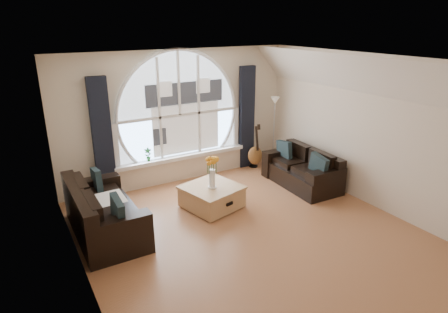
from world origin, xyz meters
The scene contains 21 objects.
ground centered at (0.00, 0.00, 0.00)m, with size 5.00×5.50×0.01m, color brown.
ceiling centered at (0.00, 0.00, 2.70)m, with size 5.00×5.50×0.01m, color silver.
wall_back centered at (0.00, 2.75, 1.35)m, with size 5.00×0.01×2.70m, color beige.
wall_front centered at (0.00, -2.75, 1.35)m, with size 5.00×0.01×2.70m, color beige.
wall_left centered at (-2.50, 0.00, 1.35)m, with size 0.01×5.50×2.70m, color beige.
wall_right centered at (2.50, 0.00, 1.35)m, with size 0.01×5.50×2.70m, color beige.
attic_slope centered at (2.20, 0.00, 2.35)m, with size 0.92×5.50×0.72m, color silver.
arched_window centered at (0.00, 2.72, 1.62)m, with size 2.60×0.06×2.15m, color silver.
window_sill centered at (0.00, 2.65, 0.51)m, with size 2.90×0.22×0.08m, color white.
window_frame centered at (0.00, 2.69, 1.62)m, with size 2.76×0.08×2.15m, color white.
neighbor_house centered at (0.15, 2.71, 1.50)m, with size 1.70×0.02×1.50m, color silver.
curtain_left centered at (-1.60, 2.63, 1.15)m, with size 0.35×0.12×2.30m, color black.
curtain_right centered at (1.60, 2.63, 1.15)m, with size 0.35×0.12×2.30m, color black.
sofa_left centered at (-1.98, 1.24, 0.40)m, with size 0.93×1.86×0.83m, color black.
sofa_right centered at (1.97, 1.13, 0.40)m, with size 0.82×1.64×0.73m, color black.
coffee_chest centered at (-0.09, 1.18, 0.22)m, with size 0.92×0.92×0.45m, color tan.
throw_blanket centered at (-1.91, 1.29, 0.50)m, with size 0.55×0.55×0.10m, color silver.
vase_flowers centered at (-0.12, 1.12, 0.80)m, with size 0.24×0.24×0.70m, color white.
floor_lamp centered at (2.22, 2.42, 0.80)m, with size 0.24×0.24×1.60m, color #B2B2B2.
guitar centered at (1.71, 2.41, 0.53)m, with size 0.36×0.24×1.06m, color brown.
potted_plant centered at (-0.74, 2.65, 0.69)m, with size 0.15×0.10×0.28m, color #1E6023.
Camera 1 is at (-3.09, -4.39, 3.24)m, focal length 30.84 mm.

